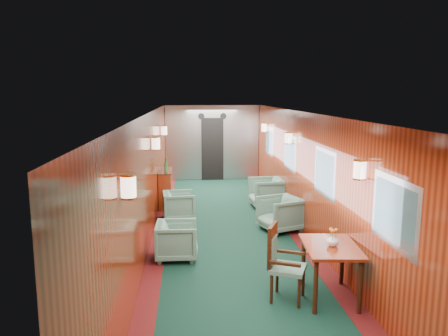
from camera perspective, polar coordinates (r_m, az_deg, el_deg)
name	(u,v)px	position (r m, az deg, el deg)	size (l,w,h in m)	color
room	(230,154)	(8.12, 0.79, 1.78)	(12.00, 12.10, 2.40)	black
bulkhead	(212,143)	(14.02, -1.54, 3.27)	(2.98, 0.17, 2.39)	#A6A9AD
windows_right	(305,161)	(8.65, 10.48, 0.87)	(0.02, 8.60, 0.80)	#ABAEB2
wall_sconces	(227,143)	(8.66, 0.43, 3.31)	(2.97, 7.97, 0.25)	#FFE4C6
dining_table	(331,254)	(6.13, 13.75, -10.85)	(0.78, 1.06, 0.75)	maroon
side_chair	(281,259)	(6.02, 7.45, -11.74)	(0.59, 0.61, 1.04)	#204C42
credenza	(166,188)	(10.84, -7.62, -2.59)	(0.32, 1.01, 1.18)	maroon
flower_vase	(333,240)	(6.04, 14.02, -9.13)	(0.16, 0.16, 0.16)	silver
armchair_left_near	(177,240)	(7.48, -6.16, -9.39)	(0.67, 0.69, 0.63)	#204C42
armchair_left_far	(179,205)	(9.72, -5.88, -4.89)	(0.67, 0.69, 0.63)	#204C42
armchair_right_near	(280,214)	(8.96, 7.35, -5.96)	(0.74, 0.77, 0.70)	#204C42
armchair_right_far	(267,193)	(10.74, 5.59, -3.22)	(0.77, 0.79, 0.72)	#204C42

